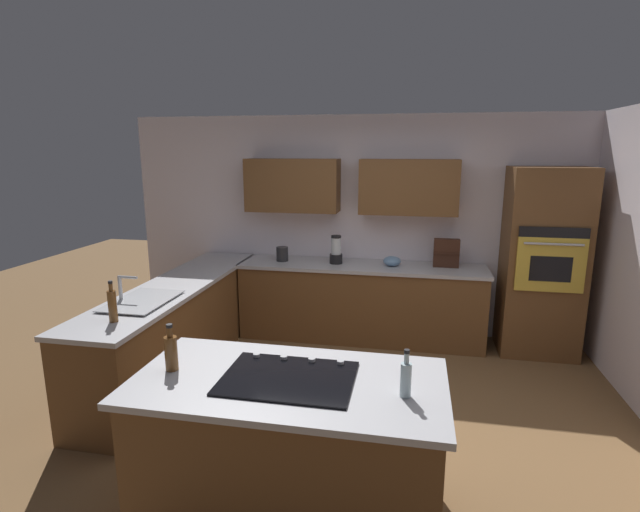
{
  "coord_description": "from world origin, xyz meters",
  "views": [
    {
      "loc": [
        -0.48,
        3.67,
        2.2
      ],
      "look_at": [
        0.42,
        -0.89,
        1.17
      ],
      "focal_mm": 26.99,
      "sensor_mm": 36.0,
      "label": 1
    }
  ],
  "objects_px": {
    "oil_bottle": "(171,352)",
    "kettle": "(282,254)",
    "mixing_bowl": "(392,261)",
    "sink_unit": "(141,300)",
    "blender": "(336,251)",
    "cooktop": "(289,377)",
    "wall_oven": "(542,263)",
    "second_bottle": "(406,378)",
    "dish_soap_bottle": "(112,305)",
    "spice_rack": "(446,253)"
  },
  "relations": [
    {
      "from": "blender",
      "to": "kettle",
      "type": "xyz_separation_m",
      "value": [
        0.65,
        0.0,
        -0.06
      ]
    },
    {
      "from": "second_bottle",
      "to": "blender",
      "type": "bearing_deg",
      "value": -73.82
    },
    {
      "from": "cooktop",
      "to": "second_bottle",
      "type": "bearing_deg",
      "value": 173.5
    },
    {
      "from": "wall_oven",
      "to": "blender",
      "type": "bearing_deg",
      "value": -0.42
    },
    {
      "from": "mixing_bowl",
      "to": "dish_soap_bottle",
      "type": "xyz_separation_m",
      "value": [
        2.02,
        2.26,
        0.08
      ]
    },
    {
      "from": "second_bottle",
      "to": "cooktop",
      "type": "bearing_deg",
      "value": -6.5
    },
    {
      "from": "wall_oven",
      "to": "blender",
      "type": "xyz_separation_m",
      "value": [
        2.25,
        -0.02,
        0.03
      ]
    },
    {
      "from": "wall_oven",
      "to": "blender",
      "type": "relative_size",
      "value": 6.15
    },
    {
      "from": "oil_bottle",
      "to": "second_bottle",
      "type": "xyz_separation_m",
      "value": [
        -1.39,
        0.05,
        -0.01
      ]
    },
    {
      "from": "sink_unit",
      "to": "cooktop",
      "type": "distance_m",
      "value": 1.98
    },
    {
      "from": "sink_unit",
      "to": "kettle",
      "type": "xyz_separation_m",
      "value": [
        -0.78,
        -1.78,
        0.07
      ]
    },
    {
      "from": "cooktop",
      "to": "kettle",
      "type": "height_order",
      "value": "kettle"
    },
    {
      "from": "mixing_bowl",
      "to": "dish_soap_bottle",
      "type": "distance_m",
      "value": 3.03
    },
    {
      "from": "cooktop",
      "to": "kettle",
      "type": "distance_m",
      "value": 3.04
    },
    {
      "from": "wall_oven",
      "to": "mixing_bowl",
      "type": "height_order",
      "value": "wall_oven"
    },
    {
      "from": "cooktop",
      "to": "oil_bottle",
      "type": "height_order",
      "value": "oil_bottle"
    },
    {
      "from": "kettle",
      "to": "dish_soap_bottle",
      "type": "bearing_deg",
      "value": 72.34
    },
    {
      "from": "cooktop",
      "to": "blender",
      "type": "bearing_deg",
      "value": -86.1
    },
    {
      "from": "wall_oven",
      "to": "sink_unit",
      "type": "relative_size",
      "value": 2.9
    },
    {
      "from": "wall_oven",
      "to": "blender",
      "type": "distance_m",
      "value": 2.25
    },
    {
      "from": "cooktop",
      "to": "blender",
      "type": "xyz_separation_m",
      "value": [
        0.2,
        -2.92,
        0.13
      ]
    },
    {
      "from": "cooktop",
      "to": "oil_bottle",
      "type": "bearing_deg",
      "value": 1.98
    },
    {
      "from": "cooktop",
      "to": "kettle",
      "type": "relative_size",
      "value": 4.52
    },
    {
      "from": "sink_unit",
      "to": "spice_rack",
      "type": "bearing_deg",
      "value": -145.37
    },
    {
      "from": "sink_unit",
      "to": "kettle",
      "type": "bearing_deg",
      "value": -113.6
    },
    {
      "from": "oil_bottle",
      "to": "wall_oven",
      "type": "bearing_deg",
      "value": -133.44
    },
    {
      "from": "wall_oven",
      "to": "mixing_bowl",
      "type": "xyz_separation_m",
      "value": [
        1.6,
        -0.02,
        -0.06
      ]
    },
    {
      "from": "sink_unit",
      "to": "blender",
      "type": "xyz_separation_m",
      "value": [
        -1.43,
        -1.78,
        0.12
      ]
    },
    {
      "from": "sink_unit",
      "to": "kettle",
      "type": "distance_m",
      "value": 1.95
    },
    {
      "from": "oil_bottle",
      "to": "kettle",
      "type": "bearing_deg",
      "value": -87.48
    },
    {
      "from": "wall_oven",
      "to": "spice_rack",
      "type": "relative_size",
      "value": 6.31
    },
    {
      "from": "kettle",
      "to": "dish_soap_bottle",
      "type": "xyz_separation_m",
      "value": [
        0.72,
        2.26,
        0.05
      ]
    },
    {
      "from": "wall_oven",
      "to": "second_bottle",
      "type": "height_order",
      "value": "wall_oven"
    },
    {
      "from": "kettle",
      "to": "mixing_bowl",
      "type": "bearing_deg",
      "value": 180.0
    },
    {
      "from": "sink_unit",
      "to": "spice_rack",
      "type": "distance_m",
      "value": 3.26
    },
    {
      "from": "blender",
      "to": "dish_soap_bottle",
      "type": "height_order",
      "value": "blender"
    },
    {
      "from": "wall_oven",
      "to": "mixing_bowl",
      "type": "bearing_deg",
      "value": -0.59
    },
    {
      "from": "kettle",
      "to": "oil_bottle",
      "type": "distance_m",
      "value": 2.95
    },
    {
      "from": "second_bottle",
      "to": "kettle",
      "type": "bearing_deg",
      "value": -63.1
    },
    {
      "from": "kettle",
      "to": "wall_oven",
      "type": "bearing_deg",
      "value": 179.68
    },
    {
      "from": "dish_soap_bottle",
      "to": "sink_unit",
      "type": "bearing_deg",
      "value": -83.05
    },
    {
      "from": "wall_oven",
      "to": "cooktop",
      "type": "xyz_separation_m",
      "value": [
        2.05,
        2.9,
        -0.11
      ]
    },
    {
      "from": "sink_unit",
      "to": "cooktop",
      "type": "height_order",
      "value": "sink_unit"
    },
    {
      "from": "blender",
      "to": "second_bottle",
      "type": "xyz_separation_m",
      "value": [
        -0.87,
        2.99,
        -0.04
      ]
    },
    {
      "from": "mixing_bowl",
      "to": "second_bottle",
      "type": "relative_size",
      "value": 0.75
    },
    {
      "from": "cooktop",
      "to": "dish_soap_bottle",
      "type": "distance_m",
      "value": 1.7
    },
    {
      "from": "cooktop",
      "to": "dish_soap_bottle",
      "type": "height_order",
      "value": "dish_soap_bottle"
    },
    {
      "from": "blender",
      "to": "cooktop",
      "type": "bearing_deg",
      "value": 93.9
    },
    {
      "from": "mixing_bowl",
      "to": "sink_unit",
      "type": "bearing_deg",
      "value": 40.61
    },
    {
      "from": "spice_rack",
      "to": "second_bottle",
      "type": "relative_size",
      "value": 1.2
    }
  ]
}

